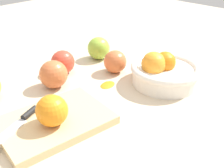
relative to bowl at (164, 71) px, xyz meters
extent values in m
plane|color=beige|center=(0.19, -0.08, -0.04)|extent=(2.40, 2.40, 0.00)
cylinder|color=white|center=(0.00, 0.00, -0.01)|extent=(0.19, 0.19, 0.05)
torus|color=white|center=(0.00, 0.00, 0.01)|extent=(0.20, 0.20, 0.02)
sphere|color=orange|center=(0.03, -0.02, 0.03)|extent=(0.07, 0.07, 0.07)
sphere|color=orange|center=(-0.01, -0.01, 0.02)|extent=(0.06, 0.06, 0.06)
cube|color=#DBB77F|center=(0.34, -0.06, -0.03)|extent=(0.27, 0.20, 0.02)
sphere|color=orange|center=(0.35, -0.04, 0.02)|extent=(0.07, 0.07, 0.07)
cube|color=silver|center=(0.45, -0.08, -0.02)|extent=(0.11, 0.06, 0.00)
cylinder|color=black|center=(0.37, -0.11, -0.01)|extent=(0.05, 0.03, 0.01)
sphere|color=#8EB738|center=(0.01, -0.27, 0.00)|extent=(0.08, 0.08, 0.08)
sphere|color=#CC6638|center=(0.23, -0.21, 0.00)|extent=(0.08, 0.08, 0.08)
sphere|color=#CC6638|center=(0.05, -0.15, 0.00)|extent=(0.07, 0.07, 0.07)
sphere|color=#D6422D|center=(0.16, -0.26, 0.00)|extent=(0.07, 0.07, 0.07)
ellipsoid|color=orange|center=(0.12, -0.11, -0.03)|extent=(0.06, 0.05, 0.01)
camera|label=1|loc=(0.61, 0.38, 0.35)|focal=43.80mm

